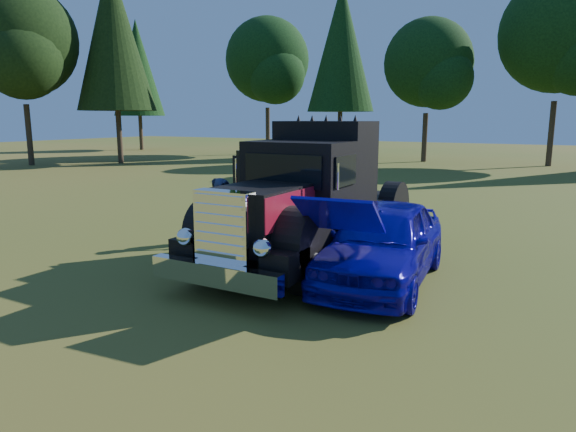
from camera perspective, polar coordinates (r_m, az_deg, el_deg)
The scene contains 7 objects.
ground at distance 9.75m, azimuth -7.07°, elevation -7.59°, with size 120.00×120.00×0.00m, color #365819.
treeline at distance 35.76m, azimuth 15.66°, elevation 17.82°, with size 66.14×24.04×13.33m.
diamond_t_truck at distance 11.09m, azimuth 2.19°, elevation 1.55°, with size 3.35×7.16×3.00m.
hotrod_coupe at distance 9.82m, azimuth 10.44°, elevation -2.85°, with size 2.23×4.66×1.89m.
spectator_near at distance 10.92m, azimuth -7.10°, elevation -0.61°, with size 0.67×0.44×1.83m, color #222351.
spectator_far at distance 12.90m, azimuth -7.56°, elevation 0.63°, with size 0.78×0.61×1.61m, color #1E2146.
distant_teal_car at distance 35.79m, azimuth 2.35°, elevation 6.89°, with size 1.31×3.74×1.23m, color #08342F.
Camera 1 is at (5.52, -7.43, 3.06)m, focal length 32.00 mm.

